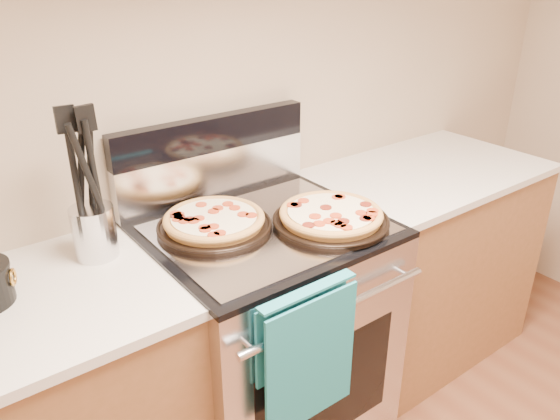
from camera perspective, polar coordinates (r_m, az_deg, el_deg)
wall_back at (r=1.95m, az=-8.05°, el=13.55°), size 4.00×0.00×4.00m
range_body at (r=2.06m, az=-1.55°, el=-13.39°), size 0.76×0.68×0.90m
oven_window at (r=1.86m, az=4.79°, el=-18.49°), size 0.56×0.01×0.40m
cooktop at (r=1.81m, az=-1.71°, el=-1.94°), size 0.76×0.68×0.02m
backsplash_lower at (r=2.01m, az=-6.90°, el=3.85°), size 0.76×0.06×0.18m
backsplash_upper at (r=1.96m, az=-7.13°, el=7.94°), size 0.76×0.06×0.12m
oven_handle at (r=1.62m, az=6.19°, el=-10.26°), size 0.70×0.03×0.03m
dish_towel at (r=1.62m, az=2.79°, el=-14.69°), size 0.32×0.05×0.42m
foil_sheet at (r=1.78m, az=-1.16°, el=-1.92°), size 0.70×0.55×0.01m
cabinet_right at (r=2.60m, az=14.11°, el=-5.52°), size 1.00×0.62×0.88m
countertop_right at (r=2.40m, az=15.23°, el=3.85°), size 1.02×0.64×0.03m
pepperoni_pizza_back at (r=1.77m, az=-6.88°, el=-1.23°), size 0.41×0.41×0.05m
pepperoni_pizza_front at (r=1.80m, az=5.35°, el=-0.69°), size 0.41×0.41×0.05m
utensil_crock at (r=1.71m, az=-18.82°, el=-2.17°), size 0.15×0.15×0.16m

